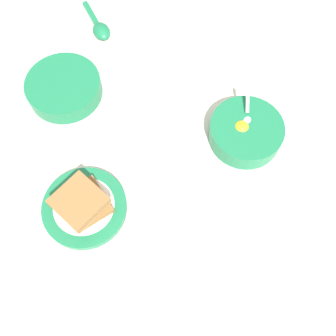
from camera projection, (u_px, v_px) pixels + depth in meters
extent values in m
plane|color=beige|center=(136.00, 121.00, 0.90)|extent=(3.00, 3.00, 0.00)
cylinder|color=#196B42|center=(246.00, 132.00, 0.86)|extent=(0.16, 0.16, 0.05)
cylinder|color=white|center=(246.00, 131.00, 0.85)|extent=(0.13, 0.13, 0.02)
ellipsoid|color=yellow|center=(242.00, 127.00, 0.84)|extent=(0.03, 0.03, 0.02)
cylinder|color=black|center=(254.00, 132.00, 0.84)|extent=(0.03, 0.03, 0.00)
ellipsoid|color=silver|center=(247.00, 121.00, 0.85)|extent=(0.03, 0.02, 0.01)
cube|color=silver|center=(248.00, 100.00, 0.85)|extent=(0.05, 0.04, 0.03)
cylinder|color=#196B42|center=(85.00, 207.00, 0.80)|extent=(0.17, 0.17, 0.02)
cylinder|color=white|center=(84.00, 206.00, 0.79)|extent=(0.12, 0.12, 0.00)
cube|color=brown|center=(85.00, 204.00, 0.78)|extent=(0.11, 0.11, 0.02)
cube|color=#9E7042|center=(80.00, 203.00, 0.77)|extent=(0.09, 0.10, 0.02)
cube|color=brown|center=(79.00, 201.00, 0.75)|extent=(0.10, 0.10, 0.02)
ellipsoid|color=#196B42|center=(101.00, 31.00, 0.99)|extent=(0.06, 0.07, 0.03)
cube|color=#196B42|center=(92.00, 15.00, 1.03)|extent=(0.05, 0.09, 0.01)
cylinder|color=#196B42|center=(64.00, 88.00, 0.91)|extent=(0.17, 0.17, 0.04)
cylinder|color=white|center=(63.00, 84.00, 0.90)|extent=(0.14, 0.14, 0.01)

